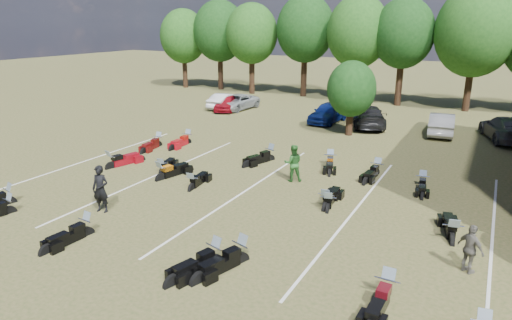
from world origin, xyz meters
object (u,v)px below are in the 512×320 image
Objects in this scene: person_black at (101,189)px; motorcycle_3 at (240,262)px; motorcycle_0 at (9,213)px; motorcycle_14 at (159,146)px; person_green at (293,163)px; person_grey at (470,249)px; motorcycle_7 at (111,168)px; car_4 at (328,112)px; car_0 at (226,103)px.

person_black is 7.04m from motorcycle_3.
motorcycle_14 reaches higher than motorcycle_0.
person_grey is at bearing 118.94° from person_green.
person_black is at bearing 145.74° from motorcycle_7.
car_4 is at bearing 51.88° from motorcycle_14.
person_black is 13.46m from person_grey.
car_4 is 20.47m from person_black.
car_4 is at bearing 119.60° from motorcycle_3.
person_green is 0.77× the size of motorcycle_3.
person_green reaches higher than motorcycle_3.
car_0 is at bearing 108.22° from motorcycle_0.
motorcycle_14 is (-0.63, 4.56, 0.00)m from motorcycle_7.
motorcycle_0 is (3.71, -22.68, -0.66)m from car_0.
motorcycle_0 is at bearing -90.24° from motorcycle_14.
motorcycle_0 is 6.26m from motorcycle_7.
person_black reaches higher than person_green.
person_black is (6.88, -20.80, 0.30)m from car_0.
person_green is 0.74× the size of motorcycle_7.
person_black is at bearing -70.48° from motorcycle_14.
car_0 is 12.16m from motorcycle_14.
motorcycle_3 is (10.08, 0.96, 0.00)m from motorcycle_0.
person_black is 0.87× the size of motorcycle_14.
motorcycle_0 is at bearing -160.81° from person_black.
car_4 is 2.85× the size of person_grey.
person_green reaches higher than motorcycle_14.
motorcycle_14 is at bearing 15.37° from person_grey.
motorcycle_0 is (-16.50, -3.69, -0.78)m from person_grey.
motorcycle_7 is (-9.15, -2.62, -0.90)m from person_green.
motorcycle_14 is (-4.47, 8.90, -0.96)m from person_black.
person_green is (5.30, 6.96, -0.07)m from person_black.
car_4 is 17.18m from motorcycle_7.
person_black is (-2.38, -20.33, 0.20)m from car_4.
car_4 is 13.35m from motorcycle_14.
person_grey is (20.21, -18.99, 0.12)m from car_0.
motorcycle_14 is at bearing 105.85° from motorcycle_0.
person_black reaches higher than person_grey.
car_4 reaches higher than motorcycle_3.
motorcycle_7 is at bearing -12.45° from person_green.
person_green reaches higher than motorcycle_7.
car_4 is (9.26, -0.47, 0.10)m from car_0.
person_black is at bearing -92.52° from car_4.
motorcycle_3 reaches higher than motorcycle_14.
motorcycle_3 is (1.61, -7.87, -0.90)m from person_green.
person_green is 12.27m from motorcycle_0.
car_0 is at bearing -77.08° from person_green.
car_4 reaches higher than motorcycle_7.
person_black reaches higher than motorcycle_0.
person_green is 10.01m from motorcycle_14.
person_green reaches higher than person_grey.
motorcycle_14 is (-6.86, -11.43, -0.76)m from car_4.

